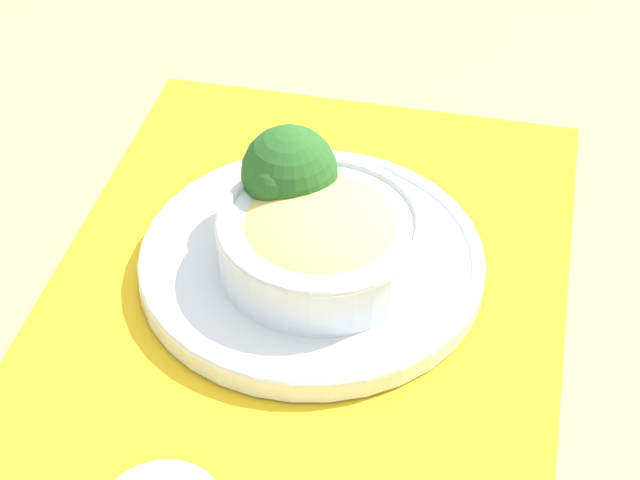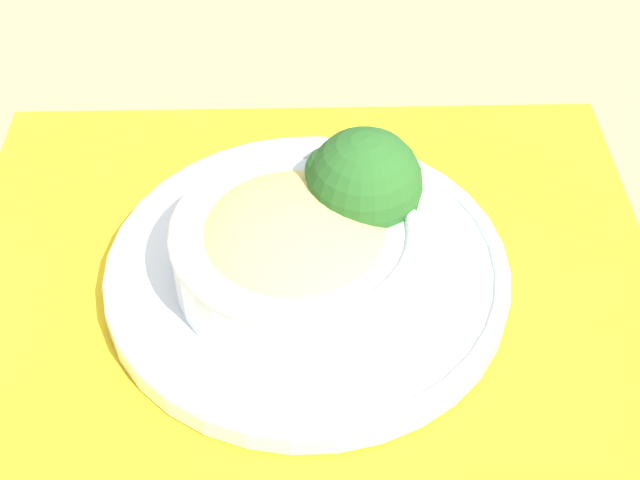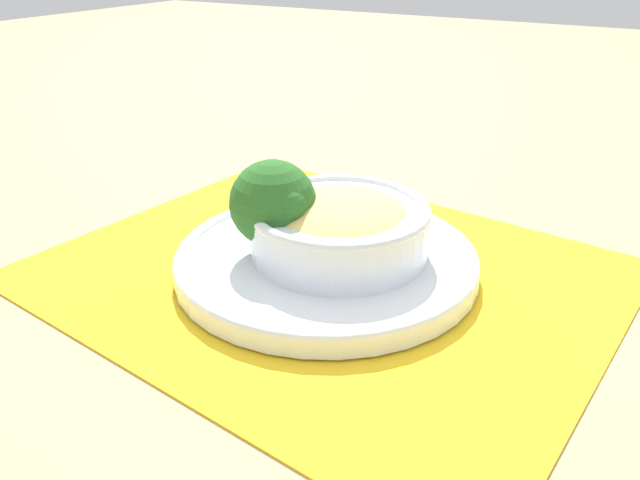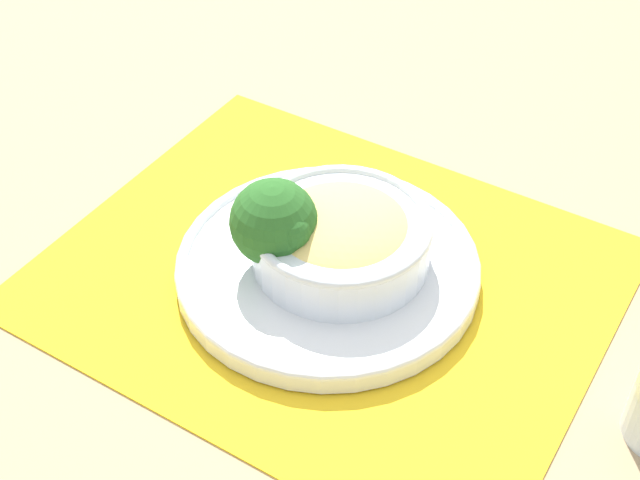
# 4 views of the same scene
# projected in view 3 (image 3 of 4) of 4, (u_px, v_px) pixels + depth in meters

# --- Properties ---
(ground_plane) EXTENTS (4.00, 4.00, 0.00)m
(ground_plane) POSITION_uv_depth(u_px,v_px,m) (326.00, 273.00, 0.59)
(ground_plane) COLOR tan
(placemat) EXTENTS (0.55, 0.47, 0.00)m
(placemat) POSITION_uv_depth(u_px,v_px,m) (326.00, 271.00, 0.59)
(placemat) COLOR yellow
(placemat) RESTS_ON ground_plane
(plate) EXTENTS (0.28, 0.28, 0.02)m
(plate) POSITION_uv_depth(u_px,v_px,m) (326.00, 258.00, 0.58)
(plate) COLOR silver
(plate) RESTS_ON placemat
(bowl) EXTENTS (0.17, 0.17, 0.06)m
(bowl) POSITION_uv_depth(u_px,v_px,m) (339.00, 225.00, 0.57)
(bowl) COLOR silver
(bowl) RESTS_ON plate
(broccoli_floret) EXTENTS (0.08, 0.08, 0.09)m
(broccoli_floret) POSITION_uv_depth(u_px,v_px,m) (273.00, 203.00, 0.56)
(broccoli_floret) COLOR #759E51
(broccoli_floret) RESTS_ON plate
(carrot_slice_near) EXTENTS (0.05, 0.05, 0.01)m
(carrot_slice_near) POSITION_uv_depth(u_px,v_px,m) (325.00, 279.00, 0.53)
(carrot_slice_near) COLOR orange
(carrot_slice_near) RESTS_ON plate
(carrot_slice_middle) EXTENTS (0.05, 0.05, 0.01)m
(carrot_slice_middle) POSITION_uv_depth(u_px,v_px,m) (343.00, 278.00, 0.54)
(carrot_slice_middle) COLOR orange
(carrot_slice_middle) RESTS_ON plate
(carrot_slice_far) EXTENTS (0.05, 0.05, 0.01)m
(carrot_slice_far) POSITION_uv_depth(u_px,v_px,m) (359.00, 275.00, 0.54)
(carrot_slice_far) COLOR orange
(carrot_slice_far) RESTS_ON plate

